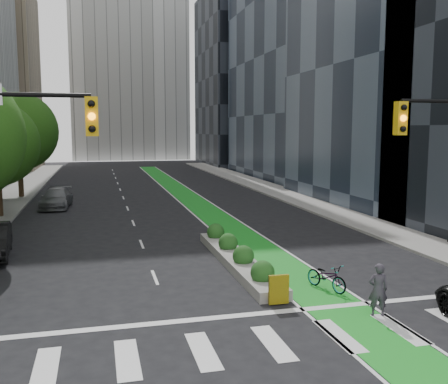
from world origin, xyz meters
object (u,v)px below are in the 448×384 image
median_planter (237,256)px  parked_car_left_far (56,198)px  cyclist (378,290)px  bicycle (327,277)px

median_planter → parked_car_left_far: (-8.87, 18.62, 0.35)m
median_planter → parked_car_left_far: parked_car_left_far is taller
cyclist → parked_car_left_far: cyclist is taller
median_planter → cyclist: (2.71, -6.92, 0.49)m
bicycle → parked_car_left_far: (-11.17, 22.74, 0.23)m
cyclist → parked_car_left_far: bearing=-51.2°
bicycle → cyclist: (0.40, -2.81, 0.37)m
cyclist → parked_car_left_far: 28.05m
parked_car_left_far → cyclist: bearing=-62.0°
bicycle → parked_car_left_far: bearing=94.5°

